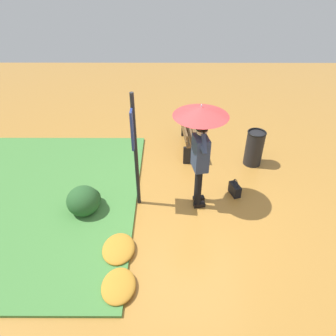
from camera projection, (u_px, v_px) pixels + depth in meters
ground_plane at (189, 210)px, 6.11m from camera, size 18.00×18.00×0.00m
grass_verge at (36, 200)px, 6.29m from camera, size 4.80×4.00×0.05m
person_with_umbrella at (201, 132)px, 5.42m from camera, size 0.96×0.96×2.04m
info_sign_post at (134, 140)px, 5.43m from camera, size 0.44×0.07×2.30m
handbag at (235, 189)px, 6.41m from camera, size 0.33×0.23×0.37m
park_bench at (188, 134)px, 7.67m from camera, size 1.40×0.48×0.75m
trash_bin at (254, 148)px, 7.14m from camera, size 0.42×0.42×0.83m
shrub_cluster at (85, 200)px, 5.94m from camera, size 0.68×0.62×0.56m
leaf_pile_near_person at (119, 286)px, 4.68m from camera, size 0.64×0.51×0.14m
leaf_pile_by_bench at (119, 249)px, 5.25m from camera, size 0.67×0.54×0.15m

